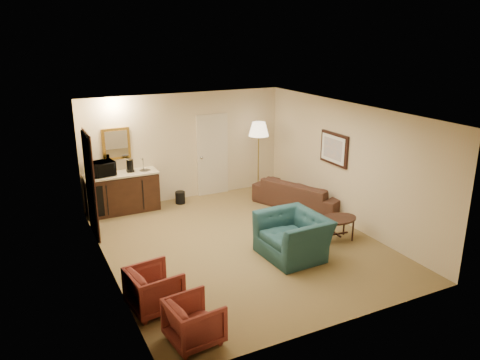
% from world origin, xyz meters
% --- Properties ---
extents(ground, '(6.00, 6.00, 0.00)m').
position_xyz_m(ground, '(0.00, 0.00, 0.00)').
color(ground, olive).
rests_on(ground, ground).
extents(room_walls, '(5.02, 6.01, 2.61)m').
position_xyz_m(room_walls, '(-0.10, 0.77, 1.72)').
color(room_walls, beige).
rests_on(room_walls, ground).
extents(wetbar_cabinet, '(1.64, 0.58, 0.92)m').
position_xyz_m(wetbar_cabinet, '(-1.65, 2.72, 0.46)').
color(wetbar_cabinet, '#321B10').
rests_on(wetbar_cabinet, ground).
extents(sofa, '(1.49, 2.28, 0.86)m').
position_xyz_m(sofa, '(2.15, 1.16, 0.43)').
color(sofa, black).
rests_on(sofa, ground).
extents(teal_armchair, '(0.84, 1.24, 1.06)m').
position_xyz_m(teal_armchair, '(0.64, -0.90, 0.53)').
color(teal_armchair, '#1D3E49').
rests_on(teal_armchair, ground).
extents(rose_chair_near, '(0.75, 0.79, 0.73)m').
position_xyz_m(rose_chair_near, '(-2.15, -1.47, 0.37)').
color(rose_chair_near, brown).
rests_on(rose_chair_near, ground).
extents(rose_chair_far, '(0.69, 0.73, 0.68)m').
position_xyz_m(rose_chair_far, '(-1.90, -2.46, 0.34)').
color(rose_chair_far, brown).
rests_on(rose_chair_far, ground).
extents(coffee_table, '(0.86, 0.63, 0.46)m').
position_xyz_m(coffee_table, '(1.80, -0.70, 0.23)').
color(coffee_table, black).
rests_on(coffee_table, ground).
extents(floor_lamp, '(0.58, 0.58, 1.87)m').
position_xyz_m(floor_lamp, '(1.70, 2.40, 0.94)').
color(floor_lamp, '#AD9339').
rests_on(floor_lamp, ground).
extents(waste_bin, '(0.31, 0.31, 0.29)m').
position_xyz_m(waste_bin, '(-0.30, 2.65, 0.15)').
color(waste_bin, black).
rests_on(waste_bin, ground).
extents(microwave, '(0.63, 0.42, 0.40)m').
position_xyz_m(microwave, '(-2.09, 2.72, 1.12)').
color(microwave, black).
rests_on(microwave, wetbar_cabinet).
extents(coffee_maker, '(0.18, 0.18, 0.29)m').
position_xyz_m(coffee_maker, '(-1.43, 2.73, 1.07)').
color(coffee_maker, black).
rests_on(coffee_maker, wetbar_cabinet).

